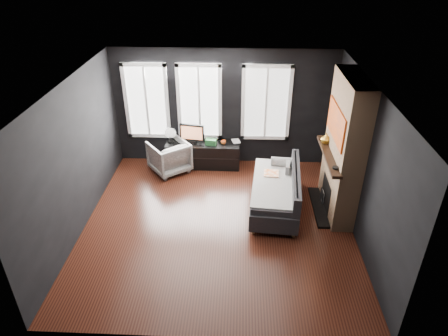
{
  "coord_description": "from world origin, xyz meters",
  "views": [
    {
      "loc": [
        0.38,
        -6.02,
        4.7
      ],
      "look_at": [
        0.1,
        0.3,
        1.05
      ],
      "focal_mm": 32.0,
      "sensor_mm": 36.0,
      "label": 1
    }
  ],
  "objects_px": {
    "sofa": "(275,189)",
    "mug": "(223,142)",
    "monitor": "(192,133)",
    "armchair": "(169,155)",
    "book": "(232,137)",
    "mantel_vase": "(326,138)",
    "media_console": "(203,154)"
  },
  "relations": [
    {
      "from": "monitor",
      "to": "mantel_vase",
      "type": "xyz_separation_m",
      "value": [
        2.77,
        -1.19,
        0.48
      ]
    },
    {
      "from": "book",
      "to": "media_console",
      "type": "bearing_deg",
      "value": -173.07
    },
    {
      "from": "sofa",
      "to": "mug",
      "type": "distance_m",
      "value": 1.95
    },
    {
      "from": "monitor",
      "to": "mantel_vase",
      "type": "bearing_deg",
      "value": -14.49
    },
    {
      "from": "monitor",
      "to": "book",
      "type": "height_order",
      "value": "monitor"
    },
    {
      "from": "armchair",
      "to": "media_console",
      "type": "bearing_deg",
      "value": 163.4
    },
    {
      "from": "mug",
      "to": "book",
      "type": "bearing_deg",
      "value": 30.8
    },
    {
      "from": "media_console",
      "to": "mug",
      "type": "relative_size",
      "value": 14.5
    },
    {
      "from": "armchair",
      "to": "book",
      "type": "distance_m",
      "value": 1.51
    },
    {
      "from": "sofa",
      "to": "monitor",
      "type": "bearing_deg",
      "value": 142.92
    },
    {
      "from": "book",
      "to": "mantel_vase",
      "type": "distance_m",
      "value": 2.33
    },
    {
      "from": "sofa",
      "to": "mug",
      "type": "relative_size",
      "value": 16.77
    },
    {
      "from": "mug",
      "to": "book",
      "type": "height_order",
      "value": "book"
    },
    {
      "from": "sofa",
      "to": "mantel_vase",
      "type": "height_order",
      "value": "mantel_vase"
    },
    {
      "from": "armchair",
      "to": "media_console",
      "type": "height_order",
      "value": "armchair"
    },
    {
      "from": "media_console",
      "to": "book",
      "type": "distance_m",
      "value": 0.8
    },
    {
      "from": "armchair",
      "to": "book",
      "type": "bearing_deg",
      "value": 156.86
    },
    {
      "from": "armchair",
      "to": "sofa",
      "type": "bearing_deg",
      "value": 112.17
    },
    {
      "from": "book",
      "to": "mantel_vase",
      "type": "bearing_deg",
      "value": -34.6
    },
    {
      "from": "armchair",
      "to": "monitor",
      "type": "xyz_separation_m",
      "value": [
        0.51,
        0.29,
        0.44
      ]
    },
    {
      "from": "mug",
      "to": "media_console",
      "type": "bearing_deg",
      "value": 175.56
    },
    {
      "from": "monitor",
      "to": "book",
      "type": "relative_size",
      "value": 2.41
    },
    {
      "from": "mug",
      "to": "mantel_vase",
      "type": "bearing_deg",
      "value": -29.38
    },
    {
      "from": "mug",
      "to": "armchair",
      "type": "bearing_deg",
      "value": -168.4
    },
    {
      "from": "mug",
      "to": "book",
      "type": "xyz_separation_m",
      "value": [
        0.2,
        0.12,
        0.06
      ]
    },
    {
      "from": "sofa",
      "to": "monitor",
      "type": "relative_size",
      "value": 3.42
    },
    {
      "from": "sofa",
      "to": "mantel_vase",
      "type": "distance_m",
      "value": 1.39
    },
    {
      "from": "media_console",
      "to": "armchair",
      "type": "bearing_deg",
      "value": -158.21
    },
    {
      "from": "media_console",
      "to": "mantel_vase",
      "type": "relative_size",
      "value": 8.24
    },
    {
      "from": "book",
      "to": "mug",
      "type": "bearing_deg",
      "value": -149.2
    },
    {
      "from": "armchair",
      "to": "monitor",
      "type": "height_order",
      "value": "monitor"
    },
    {
      "from": "monitor",
      "to": "mug",
      "type": "height_order",
      "value": "monitor"
    }
  ]
}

